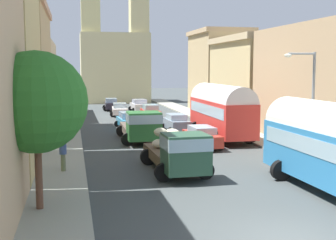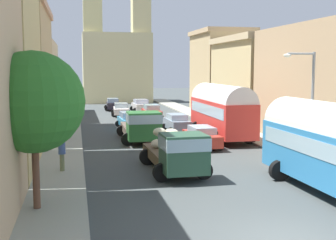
{
  "view_description": "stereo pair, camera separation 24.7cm",
  "coord_description": "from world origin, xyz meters",
  "px_view_note": "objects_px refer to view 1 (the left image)",
  "views": [
    {
      "loc": [
        -6.57,
        -12.72,
        5.51
      ],
      "look_at": [
        0.0,
        18.02,
        1.79
      ],
      "focal_mm": 47.82,
      "sensor_mm": 36.0,
      "label": 1
    },
    {
      "loc": [
        -6.32,
        -12.77,
        5.51
      ],
      "look_at": [
        0.0,
        18.02,
        1.79
      ],
      "focal_mm": 47.82,
      "sensor_mm": 36.0,
      "label": 2
    }
  ],
  "objects_px": {
    "car_5": "(150,112)",
    "car_2": "(111,104)",
    "car_4": "(176,123)",
    "pedestrian_0": "(65,123)",
    "pedestrian_1": "(56,126)",
    "car_6": "(139,105)",
    "cargo_truck_0": "(179,151)",
    "car_0": "(128,120)",
    "cargo_truck_1": "(141,125)",
    "car_1": "(120,109)",
    "pedestrian_2": "(63,154)",
    "car_3": "(202,137)",
    "streetlamp_near": "(309,98)",
    "parked_bus_1": "(221,109)"
  },
  "relations": [
    {
      "from": "car_5",
      "to": "car_2",
      "type": "bearing_deg",
      "value": 105.96
    },
    {
      "from": "car_4",
      "to": "pedestrian_0",
      "type": "height_order",
      "value": "pedestrian_0"
    },
    {
      "from": "pedestrian_0",
      "to": "pedestrian_1",
      "type": "distance_m",
      "value": 1.61
    },
    {
      "from": "car_2",
      "to": "car_6",
      "type": "height_order",
      "value": "car_2"
    },
    {
      "from": "cargo_truck_0",
      "to": "car_0",
      "type": "bearing_deg",
      "value": 91.41
    },
    {
      "from": "car_0",
      "to": "car_6",
      "type": "relative_size",
      "value": 1.14
    },
    {
      "from": "car_4",
      "to": "cargo_truck_0",
      "type": "bearing_deg",
      "value": -102.65
    },
    {
      "from": "car_4",
      "to": "pedestrian_0",
      "type": "bearing_deg",
      "value": -179.93
    },
    {
      "from": "car_0",
      "to": "pedestrian_1",
      "type": "distance_m",
      "value": 7.58
    },
    {
      "from": "cargo_truck_1",
      "to": "car_1",
      "type": "distance_m",
      "value": 18.41
    },
    {
      "from": "cargo_truck_1",
      "to": "car_1",
      "type": "bearing_deg",
      "value": 88.93
    },
    {
      "from": "car_2",
      "to": "pedestrian_2",
      "type": "distance_m",
      "value": 34.39
    },
    {
      "from": "car_1",
      "to": "car_3",
      "type": "distance_m",
      "value": 21.67
    },
    {
      "from": "cargo_truck_0",
      "to": "car_1",
      "type": "xyz_separation_m",
      "value": [
        -0.06,
        28.68,
        -0.49
      ]
    },
    {
      "from": "car_0",
      "to": "streetlamp_near",
      "type": "relative_size",
      "value": 0.68
    },
    {
      "from": "pedestrian_1",
      "to": "cargo_truck_1",
      "type": "bearing_deg",
      "value": -26.56
    },
    {
      "from": "car_6",
      "to": "pedestrian_0",
      "type": "xyz_separation_m",
      "value": [
        -8.78,
        -18.29,
        0.24
      ]
    },
    {
      "from": "parked_bus_1",
      "to": "pedestrian_0",
      "type": "height_order",
      "value": "parked_bus_1"
    },
    {
      "from": "car_2",
      "to": "streetlamp_near",
      "type": "relative_size",
      "value": 0.64
    },
    {
      "from": "cargo_truck_0",
      "to": "cargo_truck_1",
      "type": "height_order",
      "value": "cargo_truck_1"
    },
    {
      "from": "car_3",
      "to": "streetlamp_near",
      "type": "xyz_separation_m",
      "value": [
        4.18,
        -6.66,
        3.06
      ]
    },
    {
      "from": "parked_bus_1",
      "to": "car_6",
      "type": "relative_size",
      "value": 2.46
    },
    {
      "from": "car_3",
      "to": "pedestrian_1",
      "type": "height_order",
      "value": "pedestrian_1"
    },
    {
      "from": "car_2",
      "to": "car_4",
      "type": "relative_size",
      "value": 0.99
    },
    {
      "from": "car_0",
      "to": "streetlamp_near",
      "type": "distance_m",
      "value": 19.21
    },
    {
      "from": "cargo_truck_0",
      "to": "streetlamp_near",
      "type": "relative_size",
      "value": 1.04
    },
    {
      "from": "cargo_truck_0",
      "to": "car_4",
      "type": "distance_m",
      "value": 15.23
    },
    {
      "from": "cargo_truck_0",
      "to": "pedestrian_1",
      "type": "xyz_separation_m",
      "value": [
        -6.57,
        13.36,
        -0.22
      ]
    },
    {
      "from": "parked_bus_1",
      "to": "streetlamp_near",
      "type": "xyz_separation_m",
      "value": [
        1.59,
        -10.25,
        1.51
      ]
    },
    {
      "from": "car_1",
      "to": "pedestrian_1",
      "type": "bearing_deg",
      "value": -113.04
    },
    {
      "from": "cargo_truck_1",
      "to": "pedestrian_1",
      "type": "bearing_deg",
      "value": 153.44
    },
    {
      "from": "car_4",
      "to": "car_3",
      "type": "bearing_deg",
      "value": -89.65
    },
    {
      "from": "pedestrian_1",
      "to": "car_3",
      "type": "bearing_deg",
      "value": -31.44
    },
    {
      "from": "parked_bus_1",
      "to": "cargo_truck_0",
      "type": "distance_m",
      "value": 12.44
    },
    {
      "from": "car_1",
      "to": "car_2",
      "type": "height_order",
      "value": "car_2"
    },
    {
      "from": "cargo_truck_1",
      "to": "parked_bus_1",
      "type": "bearing_deg",
      "value": 5.29
    },
    {
      "from": "parked_bus_1",
      "to": "car_3",
      "type": "bearing_deg",
      "value": -125.76
    },
    {
      "from": "car_0",
      "to": "car_1",
      "type": "bearing_deg",
      "value": 87.99
    },
    {
      "from": "car_4",
      "to": "pedestrian_1",
      "type": "height_order",
      "value": "pedestrian_1"
    },
    {
      "from": "car_5",
      "to": "pedestrian_1",
      "type": "height_order",
      "value": "pedestrian_1"
    },
    {
      "from": "car_3",
      "to": "pedestrian_0",
      "type": "relative_size",
      "value": 2.49
    },
    {
      "from": "car_0",
      "to": "car_5",
      "type": "bearing_deg",
      "value": 64.03
    },
    {
      "from": "pedestrian_1",
      "to": "streetlamp_near",
      "type": "height_order",
      "value": "streetlamp_near"
    },
    {
      "from": "car_1",
      "to": "pedestrian_1",
      "type": "height_order",
      "value": "pedestrian_1"
    },
    {
      "from": "car_5",
      "to": "streetlamp_near",
      "type": "distance_m",
      "value": 24.38
    },
    {
      "from": "car_2",
      "to": "streetlamp_near",
      "type": "distance_m",
      "value": 35.88
    },
    {
      "from": "car_3",
      "to": "car_5",
      "type": "xyz_separation_m",
      "value": [
        -0.64,
        17.05,
        0.04
      ]
    },
    {
      "from": "cargo_truck_0",
      "to": "car_3",
      "type": "height_order",
      "value": "cargo_truck_0"
    },
    {
      "from": "car_5",
      "to": "streetlamp_near",
      "type": "height_order",
      "value": "streetlamp_near"
    },
    {
      "from": "cargo_truck_1",
      "to": "pedestrian_0",
      "type": "relative_size",
      "value": 4.11
    }
  ]
}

